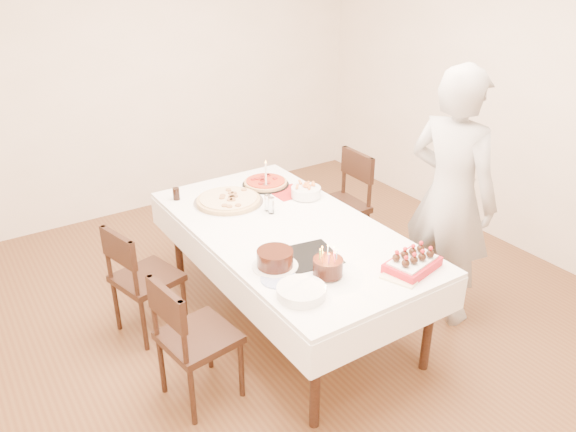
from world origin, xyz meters
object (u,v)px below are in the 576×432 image
chair_left_savory (147,278)px  person (450,198)px  chair_right_savory (337,207)px  taper_candle (266,175)px  chair_left_dessert (199,337)px  birthday_cake (328,262)px  pizza_pepperoni (266,183)px  cola_glass (176,194)px  layer_cake (275,259)px  pizza_white (228,200)px  dining_table (288,274)px  pasta_bowl (306,192)px  strawberry_box (412,263)px

chair_left_savory → person: person is taller
chair_right_savory → taper_candle: 0.78m
chair_left_dessert → birthday_cake: 0.88m
pizza_pepperoni → cola_glass: 0.72m
layer_cake → birthday_cake: size_ratio=1.59×
cola_glass → birthday_cake: birthday_cake is taller
pizza_white → birthday_cake: birthday_cake is taller
chair_left_savory → cola_glass: chair_left_savory is taller
chair_right_savory → person: size_ratio=0.50×
person → pizza_white: 1.60m
chair_left_savory → chair_left_dessert: chair_left_dessert is taller
dining_table → pizza_pepperoni: 0.86m
taper_candle → dining_table: bearing=-108.6°
pizza_pepperoni → pasta_bowl: size_ratio=1.65×
chair_left_savory → pasta_bowl: size_ratio=3.74×
chair_right_savory → person: 1.17m
pizza_white → cola_glass: size_ratio=5.53×
dining_table → pizza_white: pizza_white is taller
chair_right_savory → cola_glass: bearing=168.1°
dining_table → pasta_bowl: bearing=41.6°
person → chair_left_dessert: bearing=75.5°
pizza_white → dining_table: bearing=-75.7°
person → cola_glass: 1.99m
cola_glass → strawberry_box: cola_glass is taller
chair_right_savory → pizza_white: chair_right_savory is taller
birthday_cake → strawberry_box: (0.47, -0.22, -0.05)m
chair_left_dessert → strawberry_box: 1.34m
pizza_white → taper_candle: taper_candle is taller
person → chair_right_savory: bearing=-2.8°
pizza_pepperoni → taper_candle: bearing=-118.7°
dining_table → cola_glass: cola_glass is taller
birthday_cake → dining_table: bearing=77.4°
chair_right_savory → pizza_pepperoni: size_ratio=2.49×
layer_cake → pasta_bowl: bearing=44.8°
chair_right_savory → chair_left_dessert: (-1.73, -0.91, -0.04)m
pizza_pepperoni → taper_candle: (-0.04, -0.08, 0.10)m
person → pizza_white: person is taller
pizza_pepperoni → pasta_bowl: (0.14, -0.37, 0.02)m
pasta_bowl → cola_glass: bearing=149.2°
chair_right_savory → chair_left_savory: chair_right_savory is taller
pizza_pepperoni → taper_candle: size_ratio=1.49×
dining_table → person: 1.25m
cola_glass → strawberry_box: 1.87m
pasta_bowl → strawberry_box: (-0.07, -1.20, -0.00)m
pizza_pepperoni → strawberry_box: 1.57m
layer_cake → dining_table: bearing=48.0°
chair_left_savory → layer_cake: size_ratio=3.03×
dining_table → chair_right_savory: bearing=32.3°
dining_table → birthday_cake: 0.80m
chair_left_savory → pizza_pepperoni: bearing=-179.9°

